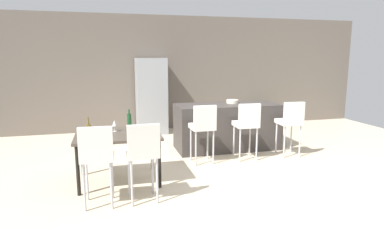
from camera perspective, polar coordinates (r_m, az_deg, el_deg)
ground_plane at (r=6.00m, az=5.83°, el=-8.00°), size 10.00×10.00×0.00m
back_wall at (r=8.65m, az=-1.11°, el=7.39°), size 10.00×0.12×2.90m
kitchen_island at (r=6.70m, az=6.15°, el=-2.00°), size 2.08×0.84×0.92m
bar_chair_left at (r=5.68m, az=1.95°, el=-1.70°), size 0.41×0.41×1.05m
bar_chair_middle at (r=5.96m, az=9.59°, el=-1.27°), size 0.41×0.41×1.05m
bar_chair_right at (r=6.37m, az=16.87°, el=-0.84°), size 0.41×0.41×1.05m
dining_table at (r=4.98m, az=-12.82°, el=-3.96°), size 1.23×0.92×0.74m
dining_chair_near at (r=4.18m, az=-16.30°, el=-6.43°), size 0.42×0.42×1.05m
dining_chair_far at (r=4.20m, az=-8.62°, el=-6.07°), size 0.42×0.42×1.05m
wine_bottle_left at (r=4.86m, az=-10.87°, el=-1.95°), size 0.06×0.06×0.29m
wine_bottle_inner at (r=4.60m, az=-17.61°, el=-2.90°), size 0.07×0.07×0.33m
wine_bottle_far at (r=5.29m, az=-10.92°, el=-0.96°), size 0.07×0.07×0.30m
wine_glass_middle at (r=5.09m, az=-13.42°, el=-1.44°), size 0.07×0.07×0.17m
refrigerator at (r=8.09m, az=-7.14°, el=3.35°), size 0.72×0.68×1.84m
fruit_bowl at (r=6.78m, az=7.07°, el=2.37°), size 0.25×0.25×0.07m
potted_plant at (r=9.04m, az=12.17°, el=0.38°), size 0.42×0.42×0.62m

